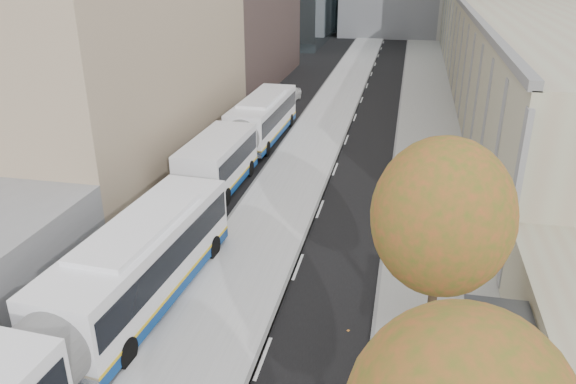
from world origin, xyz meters
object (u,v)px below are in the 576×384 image
(bus_shelter, at_px, (511,356))
(bus_near, at_px, (75,328))
(bus_far, at_px, (246,134))
(distant_car, at_px, (290,94))

(bus_shelter, xyz_separation_m, bus_near, (-12.84, -0.76, -0.49))
(bus_far, height_order, distant_car, bus_far)
(distant_car, bearing_deg, bus_far, -84.22)
(bus_far, relative_size, distant_car, 5.13)
(bus_shelter, distance_m, bus_far, 24.05)
(bus_shelter, height_order, bus_far, bus_far)
(bus_shelter, relative_size, distant_car, 1.27)
(bus_near, height_order, bus_far, bus_near)
(bus_far, distance_m, distant_car, 15.43)
(bus_near, bearing_deg, distant_car, 94.71)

